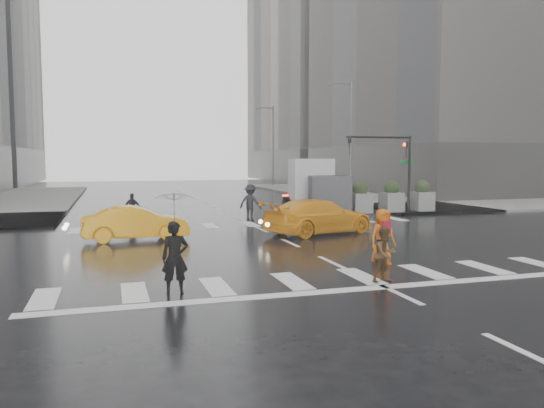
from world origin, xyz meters
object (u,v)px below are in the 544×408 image
object	(u,v)px
traffic_signal_pole	(394,158)
pedestrian_brown	(385,254)
pedestrian_orange	(383,237)
box_truck	(315,184)
taxi_mid	(136,223)

from	to	relation	value
traffic_signal_pole	pedestrian_brown	xyz separation A→B (m)	(-8.72, -14.81, -2.49)
pedestrian_orange	box_truck	world-z (taller)	box_truck
pedestrian_brown	taxi_mid	size ratio (longest dim) A/B	0.36
pedestrian_brown	box_truck	size ratio (longest dim) A/B	0.24
taxi_mid	box_truck	bearing A→B (deg)	-55.35
taxi_mid	traffic_signal_pole	bearing A→B (deg)	-70.54
box_truck	traffic_signal_pole	bearing A→B (deg)	-15.31
traffic_signal_pole	box_truck	size ratio (longest dim) A/B	0.75
box_truck	pedestrian_orange	bearing A→B (deg)	-90.60
traffic_signal_pole	taxi_mid	bearing A→B (deg)	-158.95
pedestrian_brown	taxi_mid	world-z (taller)	pedestrian_brown
pedestrian_brown	pedestrian_orange	size ratio (longest dim) A/B	0.86
pedestrian_orange	box_truck	bearing A→B (deg)	70.44
pedestrian_orange	taxi_mid	xyz separation A→B (m)	(-6.91, 7.13, -0.18)
traffic_signal_pole	pedestrian_brown	world-z (taller)	traffic_signal_pole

